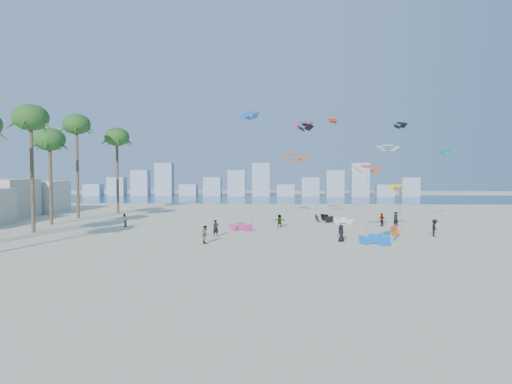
{
  "coord_description": "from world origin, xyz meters",
  "views": [
    {
      "loc": [
        5.09,
        -31.71,
        7.0
      ],
      "look_at": [
        3.0,
        16.0,
        4.5
      ],
      "focal_mm": 31.51,
      "sensor_mm": 36.0,
      "label": 1
    }
  ],
  "objects": [
    {
      "name": "kitesurfers_far",
      "position": [
        11.0,
        18.5,
        0.83
      ],
      "size": [
        35.45,
        12.74,
        1.82
      ],
      "color": "black",
      "rests_on": "ground"
    },
    {
      "name": "flying_kites",
      "position": [
        12.64,
        23.47,
        11.28
      ],
      "size": [
        27.25,
        28.42,
        14.33
      ],
      "color": "#E74D0C",
      "rests_on": "ground"
    },
    {
      "name": "ground",
      "position": [
        0.0,
        0.0,
        0.0
      ],
      "size": [
        220.0,
        220.0,
        0.0
      ],
      "primitive_type": "plane",
      "color": "beige",
      "rests_on": "ground"
    },
    {
      "name": "ocean",
      "position": [
        0.0,
        72.0,
        0.01
      ],
      "size": [
        220.0,
        220.0,
        0.0
      ],
      "primitive_type": "plane",
      "color": "navy",
      "rests_on": "ground"
    },
    {
      "name": "palm_row",
      "position": [
        -21.86,
        16.16,
        11.43
      ],
      "size": [
        7.75,
        44.8,
        14.62
      ],
      "color": "brown",
      "rests_on": "ground"
    },
    {
      "name": "distant_skyline",
      "position": [
        -1.19,
        82.0,
        3.09
      ],
      "size": [
        85.0,
        3.0,
        8.4
      ],
      "color": "#9EADBF",
      "rests_on": "ground"
    },
    {
      "name": "grounded_kites",
      "position": [
        12.49,
        17.8,
        0.44
      ],
      "size": [
        18.93,
        19.75,
        0.95
      ],
      "color": "#CF2E84",
      "rests_on": "ground"
    },
    {
      "name": "kitesurfer_mid",
      "position": [
        -1.47,
        9.7,
        0.84
      ],
      "size": [
        0.9,
        1.0,
        1.68
      ],
      "primitive_type": "imported",
      "rotation": [
        0.0,
        0.0,
        1.97
      ],
      "color": "gray",
      "rests_on": "ground"
    },
    {
      "name": "kitesurfer_near",
      "position": [
        -1.07,
        14.01,
        0.86
      ],
      "size": [
        0.74,
        0.65,
        1.72
      ],
      "primitive_type": "imported",
      "rotation": [
        0.0,
        0.0,
        0.46
      ],
      "color": "black",
      "rests_on": "ground"
    }
  ]
}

